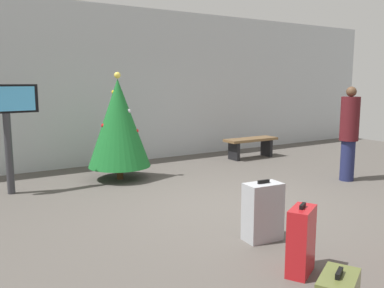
# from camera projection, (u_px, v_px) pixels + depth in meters

# --- Properties ---
(ground_plane) EXTENTS (16.00, 16.00, 0.00)m
(ground_plane) POSITION_uv_depth(u_px,v_px,m) (232.00, 206.00, 6.09)
(ground_plane) COLOR #514C47
(back_wall) EXTENTS (16.00, 0.20, 3.47)m
(back_wall) POSITION_uv_depth(u_px,v_px,m) (121.00, 86.00, 9.25)
(back_wall) COLOR #B7BCC1
(back_wall) RESTS_ON ground_plane
(holiday_tree) EXTENTS (1.16, 1.16, 2.00)m
(holiday_tree) POSITION_uv_depth(u_px,v_px,m) (119.00, 123.00, 7.62)
(holiday_tree) COLOR #4C3319
(holiday_tree) RESTS_ON ground_plane
(flight_info_kiosk) EXTENTS (1.00, 0.16, 1.78)m
(flight_info_kiosk) POSITION_uv_depth(u_px,v_px,m) (6.00, 117.00, 6.57)
(flight_info_kiosk) COLOR #333338
(flight_info_kiosk) RESTS_ON ground_plane
(waiting_bench) EXTENTS (1.36, 0.44, 0.48)m
(waiting_bench) POSITION_uv_depth(u_px,v_px,m) (251.00, 143.00, 9.87)
(waiting_bench) COLOR brown
(waiting_bench) RESTS_ON ground_plane
(traveller_0) EXTENTS (0.39, 0.39, 1.74)m
(traveller_0) POSITION_uv_depth(u_px,v_px,m) (349.00, 132.00, 7.53)
(traveller_0) COLOR #1E234C
(traveller_0) RESTS_ON ground_plane
(suitcase_0) EXTENTS (0.45, 0.29, 0.71)m
(suitcase_0) POSITION_uv_depth(u_px,v_px,m) (263.00, 212.00, 4.74)
(suitcase_0) COLOR #9EA0A5
(suitcase_0) RESTS_ON ground_plane
(suitcase_1) EXTENTS (0.42, 0.35, 0.69)m
(suitcase_1) POSITION_uv_depth(u_px,v_px,m) (301.00, 241.00, 3.91)
(suitcase_1) COLOR #B2191E
(suitcase_1) RESTS_ON ground_plane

